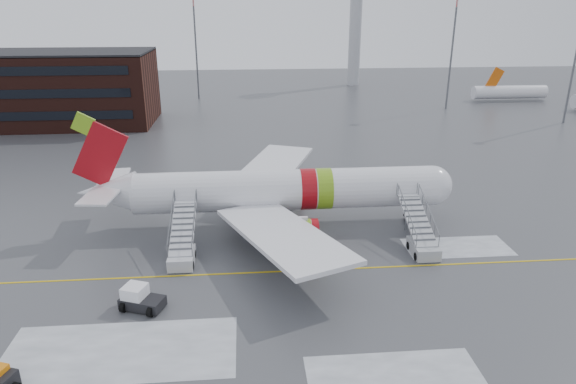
{
  "coord_description": "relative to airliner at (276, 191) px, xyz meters",
  "views": [
    {
      "loc": [
        1.94,
        -36.66,
        19.92
      ],
      "look_at": [
        5.61,
        6.22,
        4.0
      ],
      "focal_mm": 32.0,
      "sensor_mm": 36.0,
      "label": 1
    }
  ],
  "objects": [
    {
      "name": "airstair_aft",
      "position": [
        -8.12,
        -6.54,
        -2.35
      ],
      "size": [
        2.05,
        7.7,
        3.48
      ],
      "color": "silver",
      "rests_on": "ground"
    },
    {
      "name": "pushback_tug",
      "position": [
        -10.31,
        -13.48,
        -2.68
      ],
      "size": [
        3.28,
        2.9,
        1.67
      ],
      "color": "black",
      "rests_on": "ground"
    },
    {
      "name": "light_mast_far_ne",
      "position": [
        37.34,
        53.78,
        10.42
      ],
      "size": [
        1.2,
        1.2,
        24.25
      ],
      "color": "#595B60",
      "rests_on": "ground"
    },
    {
      "name": "control_tower",
      "position": [
        25.34,
        86.78,
        15.33
      ],
      "size": [
        6.4,
        6.4,
        30.0
      ],
      "color": "#B2B5BA",
      "rests_on": "ground"
    },
    {
      "name": "airliner",
      "position": [
        0.0,
        0.0,
        0.0
      ],
      "size": [
        35.03,
        32.97,
        11.18
      ],
      "color": "white",
      "rests_on": "ground"
    },
    {
      "name": "distant_aircraft",
      "position": [
        57.84,
        55.78,
        -3.42
      ],
      "size": [
        35.0,
        18.0,
        8.0
      ],
      "primitive_type": null,
      "color": "#D8590C",
      "rests_on": "ground"
    },
    {
      "name": "airstair_fwd",
      "position": [
        11.91,
        -6.54,
        -2.35
      ],
      "size": [
        2.05,
        7.7,
        3.48
      ],
      "color": "#AAADB1",
      "rests_on": "ground"
    },
    {
      "name": "light_mast_far_n",
      "position": [
        -12.66,
        69.78,
        10.42
      ],
      "size": [
        1.2,
        1.2,
        24.25
      ],
      "color": "#595B60",
      "rests_on": "ground"
    },
    {
      "name": "ground",
      "position": [
        -4.66,
        -8.22,
        -3.42
      ],
      "size": [
        260.0,
        260.0,
        0.0
      ],
      "primitive_type": "plane",
      "color": "#494C4F",
      "rests_on": "ground"
    }
  ]
}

